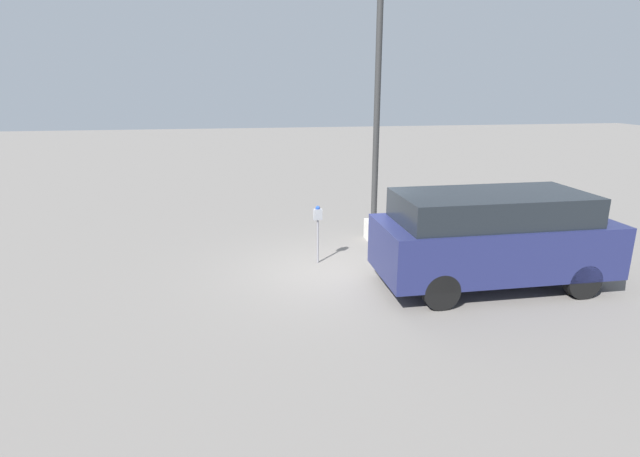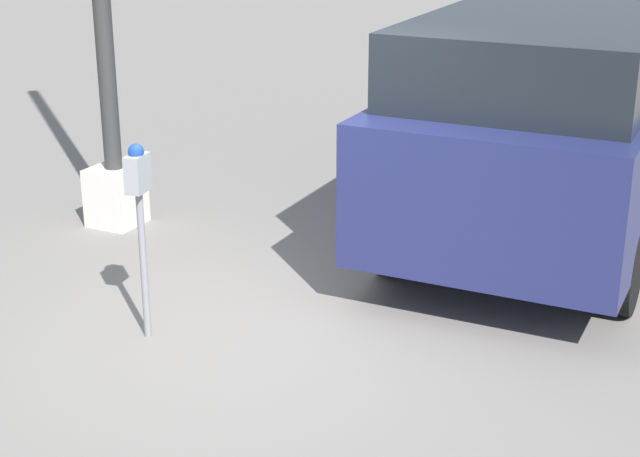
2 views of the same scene
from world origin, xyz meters
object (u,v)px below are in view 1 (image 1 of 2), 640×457
object	(u,v)px
lamp_post	(375,162)
fire_hydrant	(590,234)
parked_van	(493,236)
parking_meter_far	(604,212)
parking_meter_near	(318,221)

from	to	relation	value
lamp_post	fire_hydrant	world-z (taller)	lamp_post
lamp_post	parked_van	world-z (taller)	lamp_post
parking_meter_far	lamp_post	distance (m)	6.10
parking_meter_near	fire_hydrant	world-z (taller)	parking_meter_near
parked_van	lamp_post	bearing A→B (deg)	112.28
lamp_post	parked_van	distance (m)	4.14
parking_meter_near	lamp_post	size ratio (longest dim) A/B	0.22
parking_meter_near	parked_van	bearing A→B (deg)	-40.27
parking_meter_near	lamp_post	xyz separation A→B (m)	(1.84, 1.66, 1.12)
parked_van	fire_hydrant	bearing A→B (deg)	26.51
lamp_post	fire_hydrant	distance (m)	5.95
parked_van	parking_meter_far	bearing A→B (deg)	24.47
parking_meter_near	parking_meter_far	distance (m)	7.56
parking_meter_far	parking_meter_near	bearing A→B (deg)	169.95
lamp_post	parked_van	bearing A→B (deg)	-67.14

